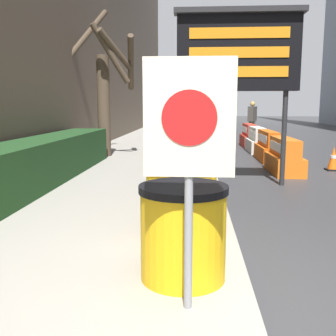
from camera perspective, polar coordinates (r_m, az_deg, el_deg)
ground_plane at (r=3.28m, az=12.52°, el=-20.48°), size 120.00×120.00×0.00m
sidewalk_left at (r=3.54m, az=-22.78°, el=-17.19°), size 3.96×56.00×0.16m
hedge_strip at (r=7.79m, az=-17.89°, el=0.99°), size 0.90×7.03×0.83m
bare_tree at (r=11.52m, az=-9.04°, el=11.52°), size 2.14×2.11×4.34m
barrel_drum_foreground at (r=3.31m, az=2.22°, el=-9.26°), size 0.74×0.74×0.80m
barrel_drum_middle at (r=4.32m, az=1.57°, el=-4.90°), size 0.74×0.74×0.80m
barrel_drum_back at (r=5.34m, az=3.24°, el=-2.22°), size 0.74×0.74×0.80m
warning_sign at (r=2.65m, az=3.10°, el=4.43°), size 0.62×0.08×1.76m
message_board at (r=8.11m, az=10.14°, el=16.10°), size 2.51×0.36×3.45m
jersey_barrier_orange_near at (r=9.87m, az=16.52°, el=1.46°), size 0.65×1.73×0.84m
jersey_barrier_orange_far at (r=11.97m, az=14.29°, el=2.90°), size 0.54×1.79×0.88m
jersey_barrier_white at (r=14.07m, az=12.73°, el=3.82°), size 0.59×1.71×0.87m
jersey_barrier_red_striped at (r=16.01m, az=11.66°, el=4.50°), size 0.56×1.72×0.90m
traffic_cone_near at (r=10.65m, az=22.87°, el=1.23°), size 0.33×0.33×0.60m
traffic_light_near_curb at (r=21.93m, az=6.78°, el=12.71°), size 0.28×0.45×4.21m
pedestrian_worker at (r=19.37m, az=12.12°, el=7.24°), size 0.48×0.55×1.81m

